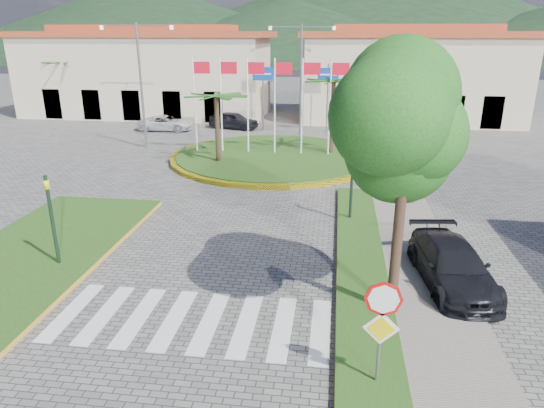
# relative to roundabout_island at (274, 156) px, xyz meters

# --- Properties ---
(sidewalk_right) EXTENTS (4.00, 28.00, 0.15)m
(sidewalk_right) POSITION_rel_roundabout_island_xyz_m (6.00, -20.00, -0.10)
(sidewalk_right) COLOR gray
(sidewalk_right) RESTS_ON ground
(verge_right) EXTENTS (1.60, 28.00, 0.18)m
(verge_right) POSITION_rel_roundabout_island_xyz_m (4.80, -20.00, -0.09)
(verge_right) COLOR #254A15
(verge_right) RESTS_ON ground
(median_left) EXTENTS (5.00, 14.00, 0.18)m
(median_left) POSITION_rel_roundabout_island_xyz_m (-6.50, -16.00, -0.09)
(median_left) COLOR #254A15
(median_left) RESTS_ON ground
(crosswalk) EXTENTS (8.00, 3.00, 0.01)m
(crosswalk) POSITION_rel_roundabout_island_xyz_m (-0.00, -18.00, -0.17)
(crosswalk) COLOR silver
(crosswalk) RESTS_ON ground
(roundabout_island) EXTENTS (12.70, 12.70, 6.00)m
(roundabout_island) POSITION_rel_roundabout_island_xyz_m (0.00, 0.00, 0.00)
(roundabout_island) COLOR yellow
(roundabout_island) RESTS_ON ground
(stop_sign) EXTENTS (0.80, 0.11, 2.65)m
(stop_sign) POSITION_rel_roundabout_island_xyz_m (4.90, -20.04, 1.61)
(stop_sign) COLOR slate
(stop_sign) RESTS_ON ground
(deciduous_tree) EXTENTS (3.60, 3.60, 6.80)m
(deciduous_tree) POSITION_rel_roundabout_island_xyz_m (5.50, -17.00, 5.00)
(deciduous_tree) COLOR black
(deciduous_tree) RESTS_ON ground
(traffic_light_left) EXTENTS (0.15, 0.18, 3.20)m
(traffic_light_left) POSITION_rel_roundabout_island_xyz_m (-5.20, -15.50, 1.77)
(traffic_light_left) COLOR black
(traffic_light_left) RESTS_ON ground
(traffic_light_right) EXTENTS (0.15, 0.18, 3.20)m
(traffic_light_right) POSITION_rel_roundabout_island_xyz_m (4.50, -10.00, 1.77)
(traffic_light_right) COLOR black
(traffic_light_right) RESTS_ON ground
(traffic_light_far) EXTENTS (0.18, 0.15, 3.20)m
(traffic_light_far) POSITION_rel_roundabout_island_xyz_m (8.00, 4.00, 1.77)
(traffic_light_far) COLOR black
(traffic_light_far) RESTS_ON ground
(direction_sign_west) EXTENTS (1.60, 0.14, 5.20)m
(direction_sign_west) POSITION_rel_roundabout_island_xyz_m (-2.00, 8.97, 3.35)
(direction_sign_west) COLOR slate
(direction_sign_west) RESTS_ON ground
(direction_sign_east) EXTENTS (1.60, 0.14, 5.20)m
(direction_sign_east) POSITION_rel_roundabout_island_xyz_m (3.00, 8.97, 3.35)
(direction_sign_east) COLOR slate
(direction_sign_east) RESTS_ON ground
(street_lamp_centre) EXTENTS (4.80, 0.16, 8.00)m
(street_lamp_centre) POSITION_rel_roundabout_island_xyz_m (1.00, 8.00, 4.32)
(street_lamp_centre) COLOR slate
(street_lamp_centre) RESTS_ON ground
(street_lamp_west) EXTENTS (4.80, 0.16, 8.00)m
(street_lamp_west) POSITION_rel_roundabout_island_xyz_m (-9.00, 2.00, 4.32)
(street_lamp_west) COLOR slate
(street_lamp_west) RESTS_ON ground
(building_left) EXTENTS (23.32, 9.54, 8.05)m
(building_left) POSITION_rel_roundabout_island_xyz_m (-14.00, 16.00, 3.73)
(building_left) COLOR beige
(building_left) RESTS_ON ground
(building_right) EXTENTS (19.08, 9.54, 8.05)m
(building_right) POSITION_rel_roundabout_island_xyz_m (10.00, 16.00, 3.73)
(building_right) COLOR beige
(building_right) RESTS_ON ground
(hill_far_west) EXTENTS (140.00, 140.00, 22.00)m
(hill_far_west) POSITION_rel_roundabout_island_xyz_m (-55.00, 118.00, 10.82)
(hill_far_west) COLOR black
(hill_far_west) RESTS_ON ground
(hill_far_mid) EXTENTS (180.00, 180.00, 30.00)m
(hill_far_mid) POSITION_rel_roundabout_island_xyz_m (15.00, 138.00, 14.82)
(hill_far_mid) COLOR black
(hill_far_mid) RESTS_ON ground
(hill_near_back) EXTENTS (110.00, 110.00, 16.00)m
(hill_near_back) POSITION_rel_roundabout_island_xyz_m (-10.00, 108.00, 7.82)
(hill_near_back) COLOR black
(hill_near_back) RESTS_ON ground
(white_van) EXTENTS (4.37, 2.20, 1.19)m
(white_van) POSITION_rel_roundabout_island_xyz_m (-9.71, 8.00, 0.42)
(white_van) COLOR silver
(white_van) RESTS_ON ground
(car_dark_a) EXTENTS (4.27, 2.54, 1.36)m
(car_dark_a) POSITION_rel_roundabout_island_xyz_m (-4.50, 9.51, 0.50)
(car_dark_a) COLOR black
(car_dark_a) RESTS_ON ground
(car_dark_b) EXTENTS (3.93, 1.82, 1.25)m
(car_dark_b) POSITION_rel_roundabout_island_xyz_m (10.42, 14.07, 0.45)
(car_dark_b) COLOR black
(car_dark_b) RESTS_ON ground
(car_side_right) EXTENTS (2.44, 4.82, 1.34)m
(car_side_right) POSITION_rel_roundabout_island_xyz_m (7.50, -15.00, 0.49)
(car_side_right) COLOR black
(car_side_right) RESTS_ON ground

